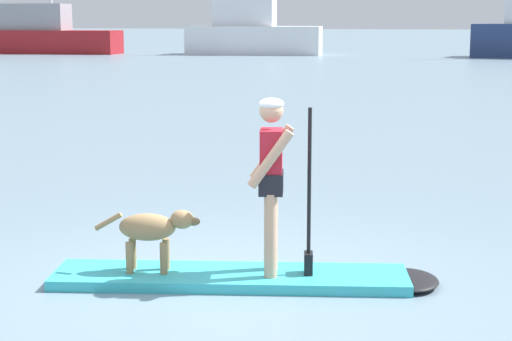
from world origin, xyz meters
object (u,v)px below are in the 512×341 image
(paddleboard, at_px, (255,278))
(dog, at_px, (153,230))
(moored_boat_far_port, at_px, (252,30))
(moored_boat_far_starboard, at_px, (43,34))
(person_paddler, at_px, (273,174))

(paddleboard, distance_m, dog, 1.06)
(paddleboard, relative_size, dog, 3.71)
(paddleboard, relative_size, moored_boat_far_port, 0.36)
(dog, bearing_deg, moored_boat_far_starboard, 118.70)
(paddleboard, distance_m, moored_boat_far_port, 52.58)
(person_paddler, distance_m, moored_boat_far_starboard, 56.37)
(paddleboard, height_order, person_paddler, person_paddler)
(paddleboard, xyz_separation_m, person_paddler, (0.17, 0.03, 0.99))
(paddleboard, bearing_deg, dog, -168.88)
(person_paddler, relative_size, dog, 1.66)
(paddleboard, xyz_separation_m, dog, (-0.94, -0.18, 0.45))
(person_paddler, height_order, moored_boat_far_port, moored_boat_far_port)
(moored_boat_far_starboard, bearing_deg, person_paddler, -60.21)
(person_paddler, height_order, dog, person_paddler)
(person_paddler, bearing_deg, paddleboard, -168.88)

